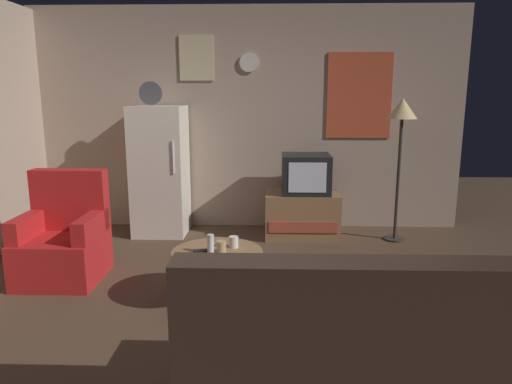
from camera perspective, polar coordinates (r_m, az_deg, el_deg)
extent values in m
plane|color=#4C3828|center=(3.74, -2.98, -14.21)|extent=(12.00, 12.00, 0.00)
cube|color=tan|center=(5.81, -1.14, 8.73)|extent=(5.20, 0.10, 2.65)
cube|color=#C64C2D|center=(5.83, 12.38, 11.30)|extent=(0.76, 0.02, 1.00)
cube|color=beige|center=(5.82, -7.22, 15.77)|extent=(0.40, 0.02, 0.52)
cylinder|color=silver|center=(5.75, -0.87, 15.38)|extent=(0.22, 0.03, 0.22)
cube|color=silver|center=(5.64, -11.50, 2.52)|extent=(0.60, 0.60, 1.50)
cylinder|color=silver|center=(5.26, -10.01, 4.13)|extent=(0.02, 0.02, 0.36)
cylinder|color=#4C4C51|center=(5.50, -12.60, 11.57)|extent=(0.26, 0.04, 0.26)
cube|color=#8E6642|center=(5.50, 5.55, -2.73)|extent=(0.84, 0.52, 0.52)
cube|color=#AD4733|center=(5.26, 5.72, -4.29)|extent=(0.76, 0.01, 0.13)
cube|color=black|center=(5.40, 6.04, 2.21)|extent=(0.54, 0.50, 0.44)
cube|color=silver|center=(5.15, 6.24, 1.74)|extent=(0.41, 0.01, 0.33)
cylinder|color=#332D28|center=(5.65, 16.37, -5.43)|extent=(0.24, 0.24, 0.02)
cylinder|color=#332D28|center=(5.49, 16.79, 1.47)|extent=(0.04, 0.04, 1.40)
cone|color=#F2D18C|center=(5.41, 17.30, 9.62)|extent=(0.32, 0.32, 0.22)
cylinder|color=#8E6642|center=(3.90, -4.61, -12.79)|extent=(0.72, 0.72, 0.04)
cylinder|color=#8E6642|center=(3.82, -4.66, -10.15)|extent=(0.24, 0.24, 0.39)
cylinder|color=#8E6642|center=(3.75, -4.71, -7.40)|extent=(0.72, 0.72, 0.04)
cylinder|color=silver|center=(3.68, -5.51, -6.26)|extent=(0.05, 0.05, 0.15)
cylinder|color=silver|center=(3.81, -2.77, -6.04)|extent=(0.08, 0.08, 0.09)
cylinder|color=tan|center=(3.70, -4.23, -6.61)|extent=(0.08, 0.08, 0.09)
cube|color=black|center=(3.72, -6.44, -7.09)|extent=(0.16, 0.07, 0.02)
cube|color=red|center=(4.58, -22.35, -7.42)|extent=(0.68, 0.68, 0.40)
cube|color=red|center=(4.68, -21.54, -0.84)|extent=(0.68, 0.16, 0.56)
cube|color=red|center=(4.62, -25.83, -3.68)|extent=(0.12, 0.60, 0.20)
cube|color=red|center=(4.39, -19.32, -3.92)|extent=(0.12, 0.60, 0.20)
cube|color=#38281E|center=(2.73, 10.76, -20.35)|extent=(1.70, 0.80, 0.40)
cube|color=#38281E|center=(2.25, 12.44, -14.46)|extent=(1.70, 0.20, 0.52)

